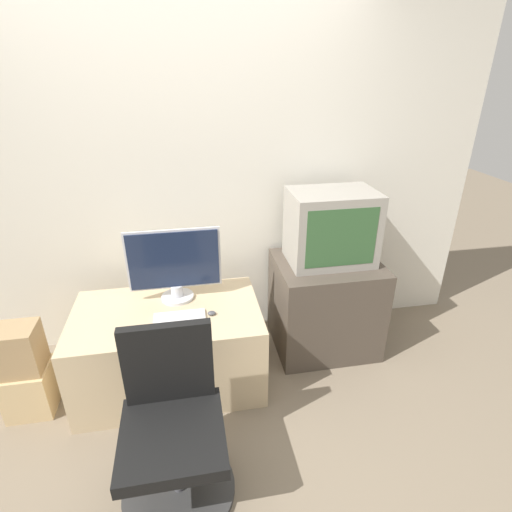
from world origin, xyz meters
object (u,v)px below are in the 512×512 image
object	(u,v)px
main_monitor	(175,264)
cardboard_box_lower	(30,389)
keyboard	(180,317)
crt_tv	(331,227)
mouse	(212,313)
office_chair	(173,432)

from	to	relation	value
main_monitor	cardboard_box_lower	xyz separation A→B (m)	(-0.94, -0.24, -0.66)
keyboard	cardboard_box_lower	world-z (taller)	keyboard
keyboard	cardboard_box_lower	size ratio (longest dim) A/B	1.00
crt_tv	cardboard_box_lower	distance (m)	2.20
crt_tv	mouse	bearing A→B (deg)	-159.25
keyboard	crt_tv	size ratio (longest dim) A/B	0.54
main_monitor	office_chair	xyz separation A→B (m)	(-0.04, -0.92, -0.45)
main_monitor	office_chair	distance (m)	1.03
crt_tv	office_chair	size ratio (longest dim) A/B	0.67
main_monitor	mouse	distance (m)	0.40
crt_tv	cardboard_box_lower	size ratio (longest dim) A/B	1.87
crt_tv	cardboard_box_lower	world-z (taller)	crt_tv
office_chair	cardboard_box_lower	world-z (taller)	office_chair
mouse	keyboard	bearing A→B (deg)	179.16
main_monitor	cardboard_box_lower	world-z (taller)	main_monitor
cardboard_box_lower	keyboard	bearing A→B (deg)	0.09
main_monitor	cardboard_box_lower	bearing A→B (deg)	-165.44
office_chair	cardboard_box_lower	bearing A→B (deg)	142.94
main_monitor	mouse	xyz separation A→B (m)	(0.21, -0.25, -0.24)
mouse	cardboard_box_lower	world-z (taller)	mouse
main_monitor	mouse	size ratio (longest dim) A/B	11.86
office_chair	keyboard	bearing A→B (deg)	85.44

